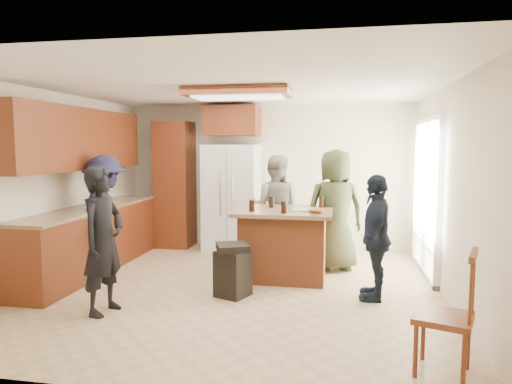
% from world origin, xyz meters
% --- Properties ---
extents(person_front_left, '(0.50, 0.63, 1.56)m').
position_xyz_m(person_front_left, '(-1.19, -1.06, 0.78)').
color(person_front_left, black).
rests_on(person_front_left, ground).
extents(person_behind_left, '(0.83, 0.55, 1.64)m').
position_xyz_m(person_behind_left, '(0.28, 1.56, 0.82)').
color(person_behind_left, gray).
rests_on(person_behind_left, ground).
extents(person_behind_right, '(0.98, 0.78, 1.74)m').
position_xyz_m(person_behind_right, '(1.20, 1.11, 0.87)').
color(person_behind_right, '#2F361F').
rests_on(person_behind_right, ground).
extents(person_side_right, '(0.51, 0.89, 1.46)m').
position_xyz_m(person_side_right, '(1.69, -0.08, 0.73)').
color(person_side_right, black).
rests_on(person_side_right, ground).
extents(person_counter, '(0.66, 1.14, 1.66)m').
position_xyz_m(person_counter, '(-1.92, 0.33, 0.83)').
color(person_counter, '#191A33').
rests_on(person_counter, ground).
extents(left_cabinetry, '(0.64, 3.00, 2.30)m').
position_xyz_m(left_cabinetry, '(-2.24, 0.40, 0.96)').
color(left_cabinetry, maroon).
rests_on(left_cabinetry, ground).
extents(back_wall_units, '(1.80, 0.60, 2.45)m').
position_xyz_m(back_wall_units, '(-1.33, 2.20, 1.38)').
color(back_wall_units, maroon).
rests_on(back_wall_units, ground).
extents(refrigerator, '(0.90, 0.76, 1.80)m').
position_xyz_m(refrigerator, '(-0.55, 2.12, 0.90)').
color(refrigerator, white).
rests_on(refrigerator, ground).
extents(kitchen_island, '(1.28, 1.03, 0.93)m').
position_xyz_m(kitchen_island, '(0.53, 0.59, 0.47)').
color(kitchen_island, '#9E4C28').
rests_on(kitchen_island, ground).
extents(island_items, '(1.02, 0.74, 0.15)m').
position_xyz_m(island_items, '(0.74, 0.48, 0.97)').
color(island_items, silver).
rests_on(island_items, kitchen_island).
extents(trash_bin, '(0.47, 0.47, 0.63)m').
position_xyz_m(trash_bin, '(0.03, -0.29, 0.32)').
color(trash_bin, black).
rests_on(trash_bin, ground).
extents(spindle_chair, '(0.53, 0.53, 0.99)m').
position_xyz_m(spindle_chair, '(2.09, -1.81, 0.45)').
color(spindle_chair, maroon).
rests_on(spindle_chair, ground).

